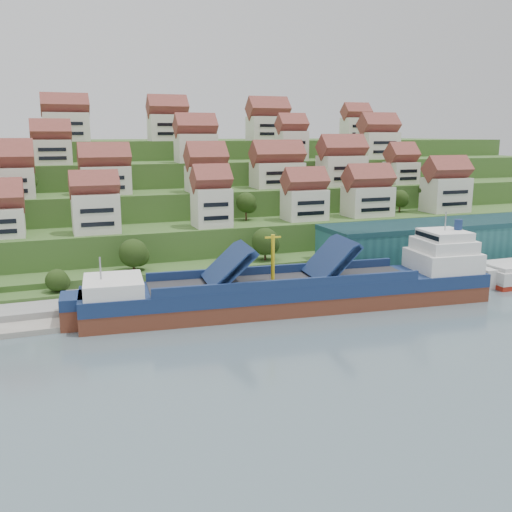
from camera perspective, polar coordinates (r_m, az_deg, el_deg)
name	(u,v)px	position (r m, az deg, el deg)	size (l,w,h in m)	color
ground	(268,313)	(108.87, 1.18, -5.69)	(300.00, 300.00, 0.00)	slate
quay	(325,279)	(129.74, 6.94, -2.33)	(180.00, 14.00, 2.20)	gray
hillside	(159,199)	(204.69, -9.67, 5.62)	(260.00, 128.00, 31.00)	#2D4C1E
hillside_village	(195,167)	(161.77, -6.15, 8.84)	(154.78, 61.03, 28.39)	silver
hillside_trees	(173,202)	(144.64, -8.32, 5.33)	(141.38, 62.51, 31.19)	#263F15
warehouse	(438,242)	(147.29, 17.76, 1.34)	(60.00, 15.00, 10.00)	#21595B
flagpole	(329,259)	(123.24, 7.30, -0.35)	(1.28, 0.16, 8.00)	gray
cargo_ship	(304,291)	(111.52, 4.79, -3.50)	(80.34, 19.99, 17.66)	brown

